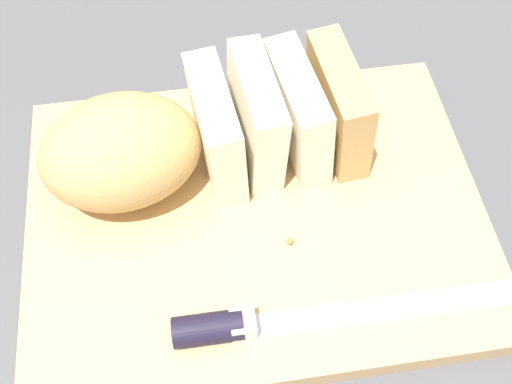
% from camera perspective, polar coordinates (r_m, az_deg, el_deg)
% --- Properties ---
extents(ground_plane, '(3.00, 3.00, 0.00)m').
position_cam_1_polar(ground_plane, '(0.56, 0.00, -3.03)').
color(ground_plane, '#4C4C51').
extents(cutting_board, '(0.42, 0.33, 0.03)m').
position_cam_1_polar(cutting_board, '(0.55, 0.00, -2.38)').
color(cutting_board, tan).
rests_on(cutting_board, ground_plane).
extents(bread_loaf, '(0.30, 0.13, 0.10)m').
position_cam_1_polar(bread_loaf, '(0.53, -6.01, 5.43)').
color(bread_loaf, tan).
rests_on(bread_loaf, cutting_board).
extents(bread_knife, '(0.30, 0.03, 0.03)m').
position_cam_1_polar(bread_knife, '(0.48, 0.22, -12.44)').
color(bread_knife, silver).
rests_on(bread_knife, cutting_board).
extents(crumb_near_knife, '(0.00, 0.00, 0.00)m').
position_cam_1_polar(crumb_near_knife, '(0.55, -2.53, 0.79)').
color(crumb_near_knife, '#A8753D').
rests_on(crumb_near_knife, cutting_board).
extents(crumb_near_loaf, '(0.01, 0.01, 0.01)m').
position_cam_1_polar(crumb_near_loaf, '(0.52, 3.26, -4.75)').
color(crumb_near_loaf, '#A8753D').
rests_on(crumb_near_loaf, cutting_board).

